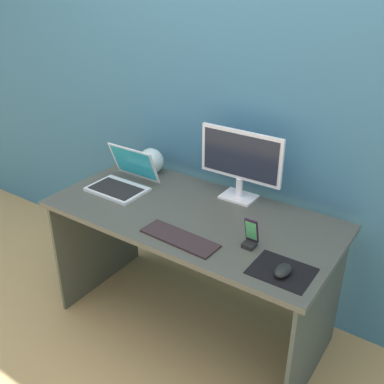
{
  "coord_description": "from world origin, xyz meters",
  "views": [
    {
      "loc": [
        1.1,
        -1.61,
        1.85
      ],
      "look_at": [
        0.01,
        -0.02,
        0.87
      ],
      "focal_mm": 41.61,
      "sensor_mm": 36.0,
      "label": 1
    }
  ],
  "objects_px": {
    "laptop": "(123,180)",
    "fishbowl": "(151,161)",
    "phone_in_dock": "(251,237)",
    "keyboard_external": "(180,238)",
    "monitor": "(240,161)",
    "mouse": "(283,271)"
  },
  "relations": [
    {
      "from": "fishbowl",
      "to": "mouse",
      "type": "xyz_separation_m",
      "value": [
        1.06,
        -0.48,
        -0.05
      ]
    },
    {
      "from": "laptop",
      "to": "fishbowl",
      "type": "relative_size",
      "value": 2.02
    },
    {
      "from": "fishbowl",
      "to": "mouse",
      "type": "relative_size",
      "value": 1.55
    },
    {
      "from": "monitor",
      "to": "fishbowl",
      "type": "height_order",
      "value": "monitor"
    },
    {
      "from": "laptop",
      "to": "keyboard_external",
      "type": "distance_m",
      "value": 0.62
    },
    {
      "from": "fishbowl",
      "to": "phone_in_dock",
      "type": "distance_m",
      "value": 0.94
    },
    {
      "from": "laptop",
      "to": "mouse",
      "type": "height_order",
      "value": "laptop"
    },
    {
      "from": "fishbowl",
      "to": "phone_in_dock",
      "type": "xyz_separation_m",
      "value": [
        0.86,
        -0.37,
        -0.03
      ]
    },
    {
      "from": "mouse",
      "to": "phone_in_dock",
      "type": "distance_m",
      "value": 0.23
    },
    {
      "from": "keyboard_external",
      "to": "mouse",
      "type": "height_order",
      "value": "mouse"
    },
    {
      "from": "keyboard_external",
      "to": "fishbowl",
      "type": "bearing_deg",
      "value": 141.52
    },
    {
      "from": "laptop",
      "to": "monitor",
      "type": "bearing_deg",
      "value": 23.17
    },
    {
      "from": "laptop",
      "to": "fishbowl",
      "type": "xyz_separation_m",
      "value": [
        0.0,
        0.25,
        0.03
      ]
    },
    {
      "from": "monitor",
      "to": "fishbowl",
      "type": "bearing_deg",
      "value": -179.28
    },
    {
      "from": "mouse",
      "to": "fishbowl",
      "type": "bearing_deg",
      "value": 157.03
    },
    {
      "from": "monitor",
      "to": "phone_in_dock",
      "type": "bearing_deg",
      "value": -54.78
    },
    {
      "from": "monitor",
      "to": "mouse",
      "type": "bearing_deg",
      "value": -46.0
    },
    {
      "from": "phone_in_dock",
      "to": "keyboard_external",
      "type": "bearing_deg",
      "value": -155.93
    },
    {
      "from": "laptop",
      "to": "phone_in_dock",
      "type": "relative_size",
      "value": 2.28
    },
    {
      "from": "monitor",
      "to": "keyboard_external",
      "type": "distance_m",
      "value": 0.55
    },
    {
      "from": "mouse",
      "to": "phone_in_dock",
      "type": "xyz_separation_m",
      "value": [
        -0.2,
        0.11,
        0.03
      ]
    },
    {
      "from": "monitor",
      "to": "phone_in_dock",
      "type": "height_order",
      "value": "monitor"
    }
  ]
}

